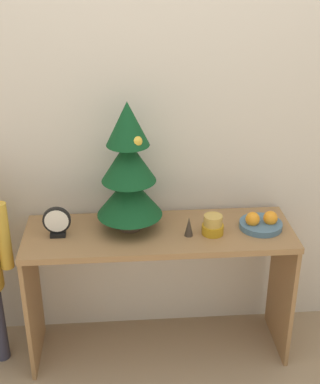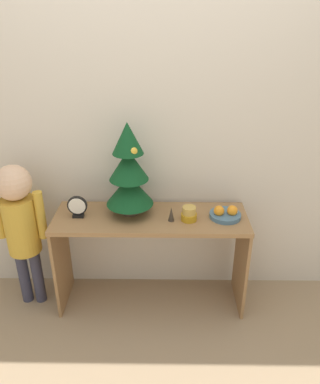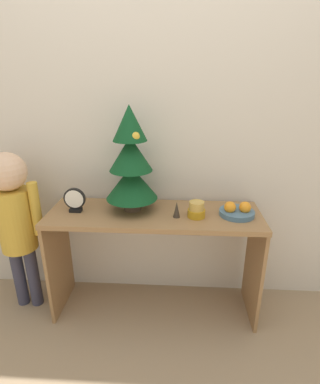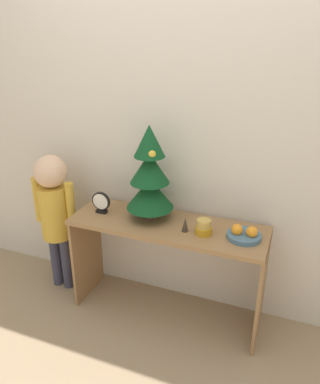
% 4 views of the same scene
% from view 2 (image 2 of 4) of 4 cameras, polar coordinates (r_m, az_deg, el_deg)
% --- Properties ---
extents(ground_plane, '(12.00, 12.00, 0.00)m').
position_cam_2_polar(ground_plane, '(2.69, -1.43, -18.95)').
color(ground_plane, '#997F60').
extents(back_wall, '(7.00, 0.05, 2.50)m').
position_cam_2_polar(back_wall, '(2.45, -1.37, 10.55)').
color(back_wall, beige).
rests_on(back_wall, ground_plane).
extents(console_table, '(1.26, 0.41, 0.70)m').
position_cam_2_polar(console_table, '(2.51, -1.40, -6.71)').
color(console_table, olive).
rests_on(console_table, ground_plane).
extents(mini_tree, '(0.30, 0.30, 0.62)m').
position_cam_2_polar(mini_tree, '(2.34, -4.77, 2.99)').
color(mini_tree, '#4C3828').
rests_on(mini_tree, console_table).
extents(fruit_bowl, '(0.20, 0.20, 0.09)m').
position_cam_2_polar(fruit_bowl, '(2.44, 9.92, -3.28)').
color(fruit_bowl, '#476B84').
rests_on(fruit_bowl, console_table).
extents(singing_bowl, '(0.10, 0.10, 0.09)m').
position_cam_2_polar(singing_bowl, '(2.38, 4.44, -3.37)').
color(singing_bowl, '#B78419').
rests_on(singing_bowl, console_table).
extents(desk_clock, '(0.13, 0.04, 0.15)m').
position_cam_2_polar(desk_clock, '(2.45, -12.47, -2.25)').
color(desk_clock, black).
rests_on(desk_clock, console_table).
extents(figurine, '(0.04, 0.04, 0.09)m').
position_cam_2_polar(figurine, '(2.36, 1.73, -3.38)').
color(figurine, '#382D23').
rests_on(figurine, console_table).
extents(child_figure, '(0.34, 0.23, 1.05)m').
position_cam_2_polar(child_figure, '(2.61, -20.53, -3.90)').
color(child_figure, '#38384C').
rests_on(child_figure, ground_plane).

